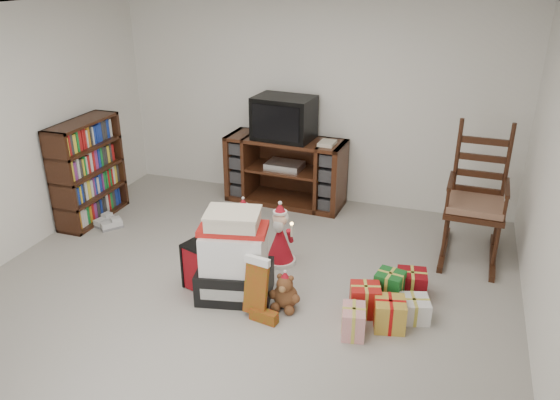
# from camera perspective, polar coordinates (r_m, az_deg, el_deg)

# --- Properties ---
(room) EXTENTS (5.01, 5.01, 2.51)m
(room) POSITION_cam_1_polar(r_m,az_deg,el_deg) (4.58, -4.91, 3.13)
(room) COLOR #A39E95
(room) RESTS_ON ground
(tv_stand) EXTENTS (1.51, 0.60, 0.85)m
(tv_stand) POSITION_cam_1_polar(r_m,az_deg,el_deg) (6.89, 0.57, 3.08)
(tv_stand) COLOR #402012
(tv_stand) RESTS_ON floor
(bookshelf) EXTENTS (0.33, 0.98, 1.20)m
(bookshelf) POSITION_cam_1_polar(r_m,az_deg,el_deg) (6.77, -19.40, 2.71)
(bookshelf) COLOR #35190E
(bookshelf) RESTS_ON floor
(rocking_chair) EXTENTS (0.61, 0.98, 1.45)m
(rocking_chair) POSITION_cam_1_polar(r_m,az_deg,el_deg) (5.97, 19.63, -1.01)
(rocking_chair) COLOR #35190E
(rocking_chair) RESTS_ON floor
(gift_pile) EXTENTS (0.75, 0.61, 0.84)m
(gift_pile) POSITION_cam_1_polar(r_m,az_deg,el_deg) (4.98, -4.79, -6.34)
(gift_pile) COLOR black
(gift_pile) RESTS_ON floor
(red_suitcase) EXTENTS (0.40, 0.29, 0.54)m
(red_suitcase) POSITION_cam_1_polar(r_m,az_deg,el_deg) (5.15, -8.05, -7.08)
(red_suitcase) COLOR maroon
(red_suitcase) RESTS_ON floor
(stocking) EXTENTS (0.29, 0.16, 0.58)m
(stocking) POSITION_cam_1_polar(r_m,az_deg,el_deg) (4.73, -2.52, -9.10)
(stocking) COLOR #0E6F0C
(stocking) RESTS_ON floor
(teddy_bear) EXTENTS (0.22, 0.20, 0.33)m
(teddy_bear) POSITION_cam_1_polar(r_m,az_deg,el_deg) (4.91, 0.57, -9.71)
(teddy_bear) COLOR brown
(teddy_bear) RESTS_ON floor
(santa_figurine) EXTENTS (0.33, 0.31, 0.67)m
(santa_figurine) POSITION_cam_1_polar(r_m,az_deg,el_deg) (5.54, 0.01, -4.22)
(santa_figurine) COLOR #A6111F
(santa_figurine) RESTS_ON floor
(mrs_claus_figurine) EXTENTS (0.27, 0.25, 0.55)m
(mrs_claus_figurine) POSITION_cam_1_polar(r_m,az_deg,el_deg) (5.94, -3.80, -2.78)
(mrs_claus_figurine) COLOR #A6111F
(mrs_claus_figurine) RESTS_ON floor
(sneaker_pair) EXTENTS (0.36, 0.27, 0.09)m
(sneaker_pair) POSITION_cam_1_polar(r_m,az_deg,el_deg) (6.69, -17.54, -2.31)
(sneaker_pair) COLOR silver
(sneaker_pair) RESTS_ON floor
(gift_cluster) EXTENTS (0.70, 0.97, 0.24)m
(gift_cluster) POSITION_cam_1_polar(r_m,az_deg,el_deg) (4.93, 11.14, -10.52)
(gift_cluster) COLOR #B11814
(gift_cluster) RESTS_ON floor
(crt_television) EXTENTS (0.75, 0.57, 0.52)m
(crt_television) POSITION_cam_1_polar(r_m,az_deg,el_deg) (6.68, 0.42, 8.57)
(crt_television) COLOR black
(crt_television) RESTS_ON tv_stand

